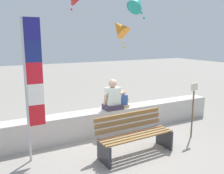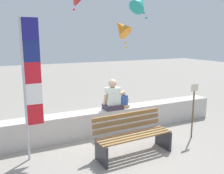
{
  "view_description": "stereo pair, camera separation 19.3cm",
  "coord_description": "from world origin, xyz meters",
  "px_view_note": "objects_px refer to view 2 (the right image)",
  "views": [
    {
      "loc": [
        -2.77,
        -4.74,
        2.51
      ],
      "look_at": [
        0.16,
        0.91,
        1.24
      ],
      "focal_mm": 38.77,
      "sensor_mm": 36.0,
      "label": 1
    },
    {
      "loc": [
        -2.6,
        -4.82,
        2.51
      ],
      "look_at": [
        0.16,
        0.91,
        1.24
      ],
      "focal_mm": 38.77,
      "sensor_mm": 36.0,
      "label": 2
    }
  ],
  "objects_px": {
    "person_adult": "(113,97)",
    "flag_banner": "(30,81)",
    "park_bench": "(132,135)",
    "kite_teal": "(140,3)",
    "person_child": "(123,101)",
    "sign_post": "(193,107)",
    "kite_orange": "(121,28)"
  },
  "relations": [
    {
      "from": "person_adult",
      "to": "sign_post",
      "type": "relative_size",
      "value": 0.58
    },
    {
      "from": "flag_banner",
      "to": "kite_teal",
      "type": "height_order",
      "value": "kite_teal"
    },
    {
      "from": "sign_post",
      "to": "person_child",
      "type": "bearing_deg",
      "value": 135.63
    },
    {
      "from": "kite_teal",
      "to": "person_child",
      "type": "bearing_deg",
      "value": -129.96
    },
    {
      "from": "person_child",
      "to": "kite_teal",
      "type": "xyz_separation_m",
      "value": [
        1.81,
        2.16,
        2.96
      ]
    },
    {
      "from": "park_bench",
      "to": "sign_post",
      "type": "distance_m",
      "value": 1.87
    },
    {
      "from": "sign_post",
      "to": "person_adult",
      "type": "bearing_deg",
      "value": 141.84
    },
    {
      "from": "park_bench",
      "to": "flag_banner",
      "type": "distance_m",
      "value": 2.46
    },
    {
      "from": "flag_banner",
      "to": "park_bench",
      "type": "bearing_deg",
      "value": -19.24
    },
    {
      "from": "flag_banner",
      "to": "kite_orange",
      "type": "relative_size",
      "value": 2.53
    },
    {
      "from": "person_child",
      "to": "sign_post",
      "type": "bearing_deg",
      "value": -44.37
    },
    {
      "from": "flag_banner",
      "to": "kite_orange",
      "type": "height_order",
      "value": "kite_orange"
    },
    {
      "from": "person_adult",
      "to": "kite_teal",
      "type": "relative_size",
      "value": 0.83
    },
    {
      "from": "kite_teal",
      "to": "sign_post",
      "type": "bearing_deg",
      "value": -98.24
    },
    {
      "from": "person_child",
      "to": "sign_post",
      "type": "xyz_separation_m",
      "value": [
        1.31,
        -1.29,
        0.0
      ]
    },
    {
      "from": "park_bench",
      "to": "person_child",
      "type": "bearing_deg",
      "value": 69.79
    },
    {
      "from": "park_bench",
      "to": "kite_teal",
      "type": "xyz_separation_m",
      "value": [
        2.32,
        3.54,
        3.36
      ]
    },
    {
      "from": "park_bench",
      "to": "kite_orange",
      "type": "bearing_deg",
      "value": 65.94
    },
    {
      "from": "flag_banner",
      "to": "kite_orange",
      "type": "distance_m",
      "value": 4.77
    },
    {
      "from": "flag_banner",
      "to": "sign_post",
      "type": "height_order",
      "value": "flag_banner"
    },
    {
      "from": "kite_orange",
      "to": "sign_post",
      "type": "bearing_deg",
      "value": -86.42
    },
    {
      "from": "person_adult",
      "to": "kite_teal",
      "type": "distance_m",
      "value": 4.15
    },
    {
      "from": "person_adult",
      "to": "flag_banner",
      "type": "xyz_separation_m",
      "value": [
        -2.18,
        -0.68,
        0.73
      ]
    },
    {
      "from": "sign_post",
      "to": "kite_orange",
      "type": "bearing_deg",
      "value": 93.58
    },
    {
      "from": "park_bench",
      "to": "sign_post",
      "type": "relative_size",
      "value": 1.24
    },
    {
      "from": "person_child",
      "to": "sign_post",
      "type": "height_order",
      "value": "sign_post"
    },
    {
      "from": "sign_post",
      "to": "kite_teal",
      "type": "bearing_deg",
      "value": 81.76
    },
    {
      "from": "person_adult",
      "to": "flag_banner",
      "type": "bearing_deg",
      "value": -162.63
    },
    {
      "from": "kite_teal",
      "to": "flag_banner",
      "type": "bearing_deg",
      "value": -146.59
    },
    {
      "from": "flag_banner",
      "to": "kite_orange",
      "type": "bearing_deg",
      "value": 38.81
    },
    {
      "from": "kite_teal",
      "to": "sign_post",
      "type": "xyz_separation_m",
      "value": [
        -0.5,
        -3.45,
        -2.96
      ]
    },
    {
      "from": "person_child",
      "to": "person_adult",
      "type": "bearing_deg",
      "value": -179.93
    }
  ]
}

